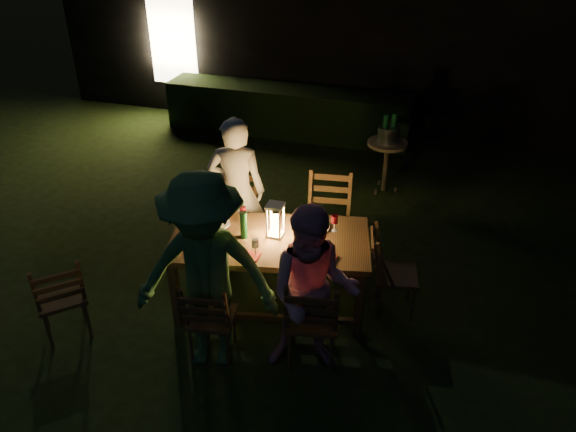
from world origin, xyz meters
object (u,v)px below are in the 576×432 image
(chair_end, at_px, (393,286))
(lantern, at_px, (275,222))
(dining_table, at_px, (270,245))
(person_opp_left, at_px, (206,275))
(chair_near_right, at_px, (312,334))
(bottle_table, at_px, (244,225))
(chair_spare, at_px, (64,311))
(chair_near_left, at_px, (212,331))
(side_table, at_px, (387,148))
(ice_bucket, at_px, (389,134))
(bottle_bucket_b, at_px, (393,130))
(chair_far_left, at_px, (238,236))
(person_house_side, at_px, (237,191))
(chair_far_right, at_px, (327,238))
(person_opp_right, at_px, (313,293))
(bottle_bucket_a, at_px, (385,132))

(chair_end, height_order, lantern, lantern)
(dining_table, xyz_separation_m, person_opp_left, (-0.26, -0.90, 0.22))
(chair_near_right, height_order, bottle_table, bottle_table)
(dining_table, xyz_separation_m, chair_spare, (-1.71, -1.02, -0.43))
(chair_near_left, distance_m, side_table, 3.83)
(ice_bucket, bearing_deg, bottle_table, -108.55)
(person_opp_left, bearing_deg, bottle_bucket_b, 61.91)
(chair_far_left, relative_size, person_house_side, 0.60)
(chair_far_right, distance_m, bottle_table, 1.27)
(person_opp_left, xyz_separation_m, bottle_table, (0.01, 0.84, -0.00))
(chair_near_left, relative_size, person_opp_left, 0.49)
(dining_table, distance_m, chair_far_right, 1.03)
(chair_near_right, height_order, chair_far_left, chair_far_left)
(chair_near_right, xyz_separation_m, person_opp_left, (-0.87, -0.25, 0.63))
(chair_far_right, bearing_deg, ice_bucket, -108.58)
(person_house_side, bearing_deg, chair_far_left, 87.53)
(bottle_table, bearing_deg, person_opp_left, -90.93)
(person_house_side, relative_size, ice_bucket, 5.71)
(chair_far_left, height_order, person_opp_right, person_opp_right)
(dining_table, height_order, person_opp_right, person_opp_right)
(dining_table, relative_size, person_opp_left, 1.11)
(side_table, bearing_deg, bottle_bucket_a, -141.34)
(chair_far_right, relative_size, person_opp_right, 0.67)
(chair_far_right, height_order, chair_spare, chair_far_right)
(chair_far_left, relative_size, person_opp_right, 0.63)
(bottle_table, height_order, ice_bucket, bottle_table)
(chair_end, xyz_separation_m, ice_bucket, (-0.47, 2.56, 0.56))
(person_opp_left, bearing_deg, person_house_side, 90.00)
(side_table, relative_size, bottle_bucket_b, 2.31)
(person_opp_left, bearing_deg, lantern, 60.11)
(dining_table, distance_m, lantern, 0.25)
(chair_far_right, height_order, person_opp_left, person_opp_left)
(person_opp_right, bearing_deg, chair_far_left, 119.55)
(bottle_bucket_a, bearing_deg, person_house_side, -121.75)
(chair_far_left, xyz_separation_m, lantern, (0.65, -0.59, 0.65))
(chair_spare, distance_m, bottle_bucket_b, 4.66)
(chair_near_left, distance_m, bottle_table, 1.03)
(bottle_bucket_b, bearing_deg, ice_bucket, -141.34)
(chair_spare, relative_size, person_house_side, 0.56)
(chair_far_left, bearing_deg, chair_near_left, 84.34)
(chair_far_left, distance_m, bottle_table, 1.01)
(person_house_side, relative_size, person_opp_left, 0.91)
(chair_far_right, xyz_separation_m, chair_end, (0.83, -0.60, -0.04))
(person_opp_right, distance_m, bottle_bucket_b, 3.58)
(person_opp_left, relative_size, ice_bucket, 6.26)
(dining_table, distance_m, chair_end, 1.30)
(bottle_bucket_a, xyz_separation_m, bottle_bucket_b, (0.10, 0.08, 0.00))
(person_opp_left, bearing_deg, chair_far_left, 90.08)
(bottle_table, relative_size, ice_bucket, 0.93)
(dining_table, xyz_separation_m, side_table, (0.73, 2.83, -0.07))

